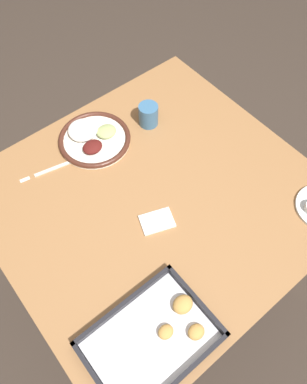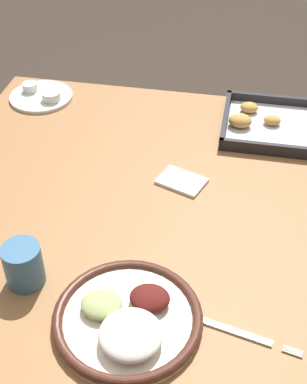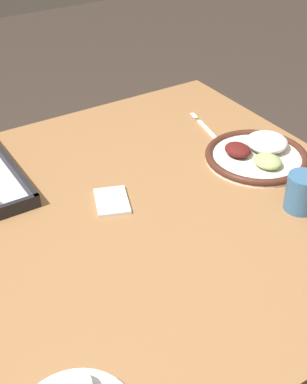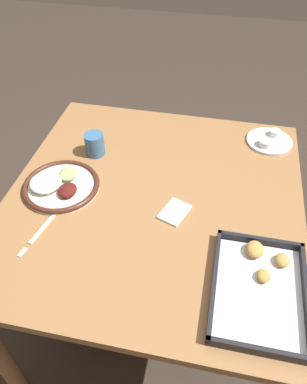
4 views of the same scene
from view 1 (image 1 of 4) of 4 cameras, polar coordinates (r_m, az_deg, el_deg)
ground_plane at (r=1.95m, az=0.16°, el=-11.99°), size 8.00×8.00×0.00m
dining_table at (r=1.37m, az=0.23°, el=-2.83°), size 1.06×1.01×0.74m
dinner_plate at (r=1.43m, az=-9.18°, el=8.16°), size 0.27×0.27×0.05m
fork at (r=1.38m, az=-14.98°, el=3.49°), size 0.22×0.06×0.00m
baking_tray at (r=1.10m, az=0.37°, el=-21.16°), size 0.35×0.26×0.04m
drinking_cup at (r=1.44m, az=-0.78°, el=11.67°), size 0.07×0.07×0.09m
napkin at (r=1.22m, az=0.54°, el=-4.48°), size 0.13×0.11×0.01m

